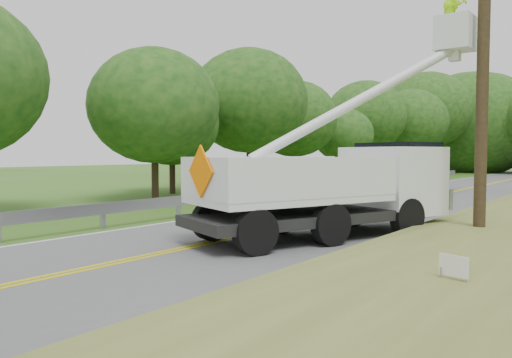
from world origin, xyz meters
The scene contains 9 objects.
ground centered at (0.00, 0.00, 0.00)m, with size 140.00×140.00×0.00m, color #395117.
road centered at (0.00, 14.00, 0.01)m, with size 7.20×96.00×0.03m.
guardrail centered at (-4.02, 14.91, 0.55)m, with size 0.18×48.00×0.77m.
treeline_left centered at (-10.61, 31.57, 5.46)m, with size 11.17×53.68×10.77m.
bucket_truck centered at (2.27, 7.58, 1.59)m, with size 5.33×7.50×6.96m.
suv_silver centered at (-1.90, 14.39, 0.93)m, with size 3.01×6.52×1.81m, color silver.
suv_darkgrey centered at (-1.44, 24.29, 0.81)m, with size 2.22×5.46×1.58m, color #36373D.
stop_sign_permanent centered at (-4.24, 21.96, 1.53)m, with size 0.49×0.12×2.33m.
yard_sign centered at (6.04, 3.02, 0.48)m, with size 0.46×0.14×0.67m.
Camera 1 is at (8.16, -4.62, 2.20)m, focal length 34.67 mm.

